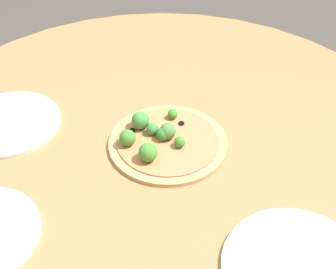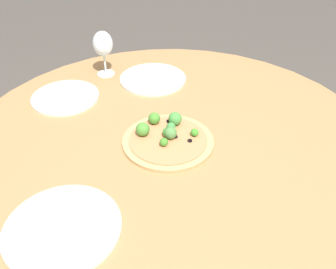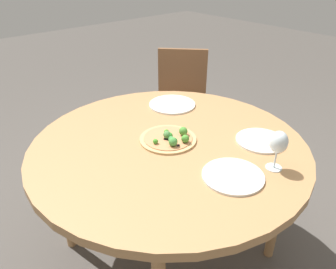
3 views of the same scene
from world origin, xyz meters
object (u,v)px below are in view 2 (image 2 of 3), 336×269
(plate_near, at_px, (63,228))
(plate_side, at_px, (153,79))
(plate_far, at_px, (65,97))
(pizza, at_px, (167,137))
(wine_glass, at_px, (103,45))

(plate_near, bearing_deg, plate_side, -22.62)
(plate_far, bearing_deg, pizza, -132.35)
(wine_glass, height_order, plate_side, wine_glass)
(wine_glass, height_order, plate_far, wine_glass)
(pizza, height_order, plate_side, pizza)
(pizza, bearing_deg, plate_near, 136.34)
(pizza, bearing_deg, wine_glass, 21.18)
(plate_near, distance_m, plate_far, 0.59)
(pizza, xyz_separation_m, plate_near, (-0.30, 0.28, -0.01))
(pizza, xyz_separation_m, plate_side, (0.38, 0.00, -0.01))
(wine_glass, bearing_deg, plate_near, 171.96)
(plate_side, bearing_deg, plate_far, 105.72)
(plate_near, bearing_deg, plate_far, 3.63)
(plate_side, bearing_deg, wine_glass, 67.28)
(pizza, distance_m, plate_side, 0.38)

